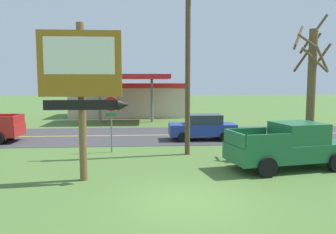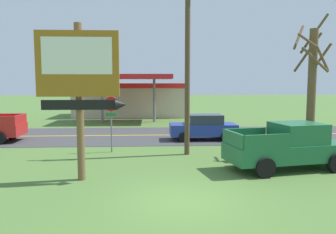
{
  "view_description": "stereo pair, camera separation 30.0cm",
  "coord_description": "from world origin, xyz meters",
  "px_view_note": "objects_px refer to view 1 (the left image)",
  "views": [
    {
      "loc": [
        -1.27,
        -9.92,
        3.65
      ],
      "look_at": [
        0.0,
        8.0,
        1.8
      ],
      "focal_mm": 35.63,
      "sensor_mm": 36.0,
      "label": 1
    },
    {
      "loc": [
        -0.97,
        -9.94,
        3.65
      ],
      "look_at": [
        0.0,
        8.0,
        1.8
      ],
      "focal_mm": 35.63,
      "sensor_mm": 36.0,
      "label": 2
    }
  ],
  "objects_px": {
    "utility_pole": "(188,49)",
    "car_blue_mid_lane": "(203,127)",
    "motel_sign": "(82,77)",
    "gas_station": "(129,98)",
    "stop_sign": "(111,114)",
    "pickup_green_parked_on_lawn": "(290,146)",
    "bare_tree": "(311,87)"
  },
  "relations": [
    {
      "from": "stop_sign",
      "to": "gas_station",
      "type": "distance_m",
      "value": 19.16
    },
    {
      "from": "motel_sign",
      "to": "gas_station",
      "type": "xyz_separation_m",
      "value": [
        0.53,
        24.29,
        -1.9
      ]
    },
    {
      "from": "motel_sign",
      "to": "bare_tree",
      "type": "height_order",
      "value": "bare_tree"
    },
    {
      "from": "stop_sign",
      "to": "gas_station",
      "type": "height_order",
      "value": "gas_station"
    },
    {
      "from": "stop_sign",
      "to": "car_blue_mid_lane",
      "type": "bearing_deg",
      "value": 32.69
    },
    {
      "from": "motel_sign",
      "to": "utility_pole",
      "type": "bearing_deg",
      "value": 44.81
    },
    {
      "from": "utility_pole",
      "to": "bare_tree",
      "type": "relative_size",
      "value": 1.42
    },
    {
      "from": "motel_sign",
      "to": "pickup_green_parked_on_lawn",
      "type": "distance_m",
      "value": 8.97
    },
    {
      "from": "bare_tree",
      "to": "car_blue_mid_lane",
      "type": "distance_m",
      "value": 7.3
    },
    {
      "from": "bare_tree",
      "to": "gas_station",
      "type": "height_order",
      "value": "bare_tree"
    },
    {
      "from": "stop_sign",
      "to": "gas_station",
      "type": "xyz_separation_m",
      "value": [
        0.03,
        19.16,
        -0.08
      ]
    },
    {
      "from": "motel_sign",
      "to": "car_blue_mid_lane",
      "type": "xyz_separation_m",
      "value": [
        5.94,
        8.63,
        -3.02
      ]
    },
    {
      "from": "stop_sign",
      "to": "bare_tree",
      "type": "xyz_separation_m",
      "value": [
        9.82,
        -1.73,
        1.41
      ]
    },
    {
      "from": "utility_pole",
      "to": "car_blue_mid_lane",
      "type": "distance_m",
      "value": 6.36
    },
    {
      "from": "motel_sign",
      "to": "stop_sign",
      "type": "height_order",
      "value": "motel_sign"
    },
    {
      "from": "stop_sign",
      "to": "utility_pole",
      "type": "height_order",
      "value": "utility_pole"
    },
    {
      "from": "pickup_green_parked_on_lawn",
      "to": "car_blue_mid_lane",
      "type": "relative_size",
      "value": 1.3
    },
    {
      "from": "stop_sign",
      "to": "pickup_green_parked_on_lawn",
      "type": "height_order",
      "value": "stop_sign"
    },
    {
      "from": "motel_sign",
      "to": "bare_tree",
      "type": "xyz_separation_m",
      "value": [
        10.32,
        3.4,
        -0.41
      ]
    },
    {
      "from": "motel_sign",
      "to": "bare_tree",
      "type": "distance_m",
      "value": 10.88
    },
    {
      "from": "motel_sign",
      "to": "stop_sign",
      "type": "bearing_deg",
      "value": 84.43
    },
    {
      "from": "bare_tree",
      "to": "car_blue_mid_lane",
      "type": "xyz_separation_m",
      "value": [
        -4.38,
        5.22,
        -2.61
      ]
    },
    {
      "from": "utility_pole",
      "to": "car_blue_mid_lane",
      "type": "bearing_deg",
      "value": 70.17
    },
    {
      "from": "gas_station",
      "to": "motel_sign",
      "type": "bearing_deg",
      "value": -91.25
    },
    {
      "from": "stop_sign",
      "to": "utility_pole",
      "type": "relative_size",
      "value": 0.3
    },
    {
      "from": "bare_tree",
      "to": "utility_pole",
      "type": "bearing_deg",
      "value": 170.65
    },
    {
      "from": "utility_pole",
      "to": "car_blue_mid_lane",
      "type": "xyz_separation_m",
      "value": [
        1.53,
        4.25,
        -4.48
      ]
    },
    {
      "from": "utility_pole",
      "to": "bare_tree",
      "type": "xyz_separation_m",
      "value": [
        5.92,
        -0.97,
        -1.87
      ]
    },
    {
      "from": "bare_tree",
      "to": "gas_station",
      "type": "bearing_deg",
      "value": 115.12
    },
    {
      "from": "motel_sign",
      "to": "car_blue_mid_lane",
      "type": "relative_size",
      "value": 1.38
    },
    {
      "from": "stop_sign",
      "to": "bare_tree",
      "type": "distance_m",
      "value": 10.07
    },
    {
      "from": "stop_sign",
      "to": "utility_pole",
      "type": "xyz_separation_m",
      "value": [
        3.91,
        -0.76,
        3.28
      ]
    }
  ]
}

